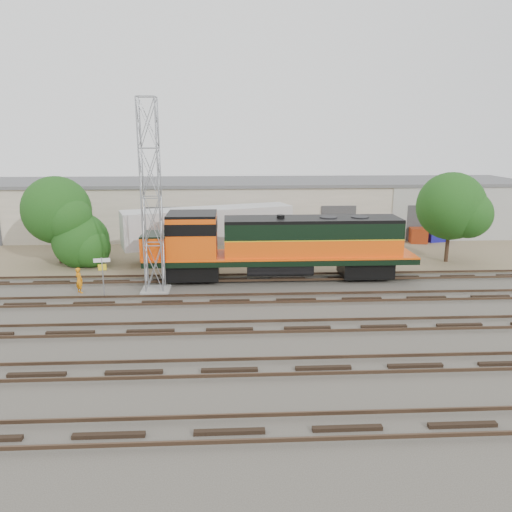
{
  "coord_description": "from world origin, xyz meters",
  "views": [
    {
      "loc": [
        0.13,
        -26.86,
        9.79
      ],
      "look_at": [
        1.71,
        4.0,
        2.2
      ],
      "focal_mm": 35.0,
      "sensor_mm": 36.0,
      "label": 1
    }
  ],
  "objects_px": {
    "locomotive": "(276,244)",
    "worker": "(79,280)",
    "semi_trailer": "(213,227)",
    "signal_tower": "(151,201)"
  },
  "relations": [
    {
      "from": "worker",
      "to": "semi_trailer",
      "type": "relative_size",
      "value": 0.12
    },
    {
      "from": "locomotive",
      "to": "semi_trailer",
      "type": "bearing_deg",
      "value": 125.54
    },
    {
      "from": "worker",
      "to": "semi_trailer",
      "type": "xyz_separation_m",
      "value": [
        8.14,
        8.47,
        1.77
      ]
    },
    {
      "from": "signal_tower",
      "to": "semi_trailer",
      "type": "relative_size",
      "value": 0.88
    },
    {
      "from": "worker",
      "to": "semi_trailer",
      "type": "bearing_deg",
      "value": -93.58
    },
    {
      "from": "locomotive",
      "to": "worker",
      "type": "xyz_separation_m",
      "value": [
        -12.61,
        -2.22,
        -1.69
      ]
    },
    {
      "from": "semi_trailer",
      "to": "signal_tower",
      "type": "bearing_deg",
      "value": -129.64
    },
    {
      "from": "locomotive",
      "to": "signal_tower",
      "type": "bearing_deg",
      "value": -163.63
    },
    {
      "from": "locomotive",
      "to": "worker",
      "type": "distance_m",
      "value": 12.91
    },
    {
      "from": "locomotive",
      "to": "semi_trailer",
      "type": "height_order",
      "value": "locomotive"
    }
  ]
}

